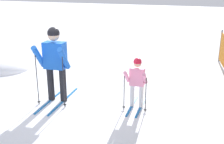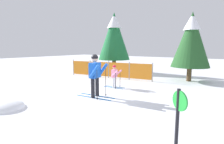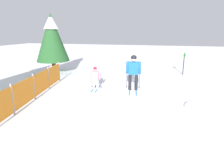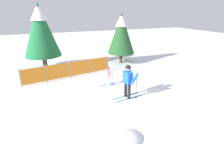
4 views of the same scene
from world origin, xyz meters
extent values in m
plane|color=white|center=(0.00, 0.00, 0.00)|extent=(60.00, 60.00, 0.00)
cube|color=#1966B2|center=(-0.02, 0.08, 0.01)|extent=(1.66, 0.24, 0.02)
cube|color=#1966B2|center=(0.01, -0.23, 0.01)|extent=(1.66, 0.24, 0.02)
cylinder|color=black|center=(-0.02, 0.08, 0.42)|extent=(0.16, 0.16, 0.79)
cylinder|color=black|center=(0.01, -0.23, 0.42)|extent=(0.16, 0.16, 0.79)
cube|color=blue|center=(0.00, -0.08, 1.12)|extent=(0.34, 0.52, 0.62)
cylinder|color=blue|center=(0.15, 0.25, 1.11)|extent=(0.49, 0.18, 0.58)
cylinder|color=blue|center=(0.22, -0.36, 1.11)|extent=(0.49, 0.18, 0.58)
sphere|color=#D8AD8C|center=(0.00, -0.08, 1.59)|extent=(0.26, 0.26, 0.26)
sphere|color=black|center=(0.00, -0.08, 1.63)|extent=(0.28, 0.28, 0.28)
cylinder|color=black|center=(0.27, 0.28, 0.62)|extent=(0.02, 0.02, 1.23)
cylinder|color=black|center=(0.27, 0.28, 0.06)|extent=(0.07, 0.07, 0.01)
cylinder|color=black|center=(0.35, -0.36, 0.62)|extent=(0.02, 0.02, 1.23)
cylinder|color=black|center=(0.35, -0.36, 0.06)|extent=(0.07, 0.07, 0.01)
cube|color=#1966B2|center=(-0.34, 1.90, 0.01)|extent=(1.09, 0.13, 0.02)
cube|color=#1966B2|center=(-0.33, 1.69, 0.01)|extent=(1.09, 0.13, 0.02)
cylinder|color=silver|center=(-0.34, 1.90, 0.28)|extent=(0.10, 0.10, 0.52)
cylinder|color=silver|center=(-0.33, 1.69, 0.28)|extent=(0.10, 0.10, 0.52)
cube|color=pink|center=(-0.33, 1.79, 0.74)|extent=(0.21, 0.33, 0.40)
cylinder|color=pink|center=(-0.20, 2.01, 0.76)|extent=(0.36, 0.11, 0.34)
cylinder|color=pink|center=(-0.17, 1.61, 0.76)|extent=(0.36, 0.11, 0.34)
sphere|color=#D8AD8C|center=(-0.33, 1.79, 1.04)|extent=(0.17, 0.17, 0.17)
sphere|color=red|center=(-0.33, 1.79, 1.07)|extent=(0.18, 0.18, 0.18)
cylinder|color=black|center=(-0.15, 2.05, 0.40)|extent=(0.02, 0.02, 0.80)
cylinder|color=black|center=(-0.15, 2.05, 0.06)|extent=(0.07, 0.07, 0.01)
cylinder|color=black|center=(-0.11, 1.57, 0.40)|extent=(0.02, 0.02, 0.80)
cylinder|color=black|center=(-0.11, 1.57, 0.06)|extent=(0.07, 0.07, 0.01)
cylinder|color=gray|center=(-3.70, 3.67, 0.57)|extent=(0.06, 0.06, 1.14)
cylinder|color=gray|center=(-2.25, 3.91, 0.57)|extent=(0.06, 0.06, 1.14)
cylinder|color=gray|center=(-0.80, 4.15, 0.57)|extent=(0.06, 0.06, 1.14)
cylinder|color=gray|center=(0.64, 4.39, 0.57)|extent=(0.06, 0.06, 1.14)
cube|color=orange|center=(-2.97, 3.79, 0.57)|extent=(1.45, 0.27, 0.96)
cube|color=orange|center=(-1.53, 4.03, 0.57)|extent=(1.45, 0.27, 0.96)
cube|color=orange|center=(-0.08, 4.27, 0.57)|extent=(1.45, 0.27, 0.96)
cylinder|color=#4C3823|center=(2.40, 5.82, 0.43)|extent=(0.28, 0.28, 0.87)
cone|color=#235426|center=(2.40, 5.82, 2.48)|extent=(2.21, 2.21, 3.23)
cone|color=white|center=(2.40, 5.82, 3.52)|extent=(0.99, 0.99, 0.97)
cylinder|color=black|center=(4.04, -3.00, 0.74)|extent=(0.05, 0.05, 1.49)
cylinder|color=green|center=(4.06, -3.01, 1.33)|extent=(0.24, 0.18, 0.28)
ellipsoid|color=white|center=(-1.63, -2.85, 0.00)|extent=(1.38, 1.18, 0.55)
camera|label=1|loc=(5.31, 3.42, 2.71)|focal=45.00mm
camera|label=2|loc=(4.63, -5.40, 2.05)|focal=28.00mm
camera|label=3|loc=(-8.40, -1.04, 2.87)|focal=28.00mm
camera|label=4|loc=(-3.80, -7.25, 4.27)|focal=28.00mm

